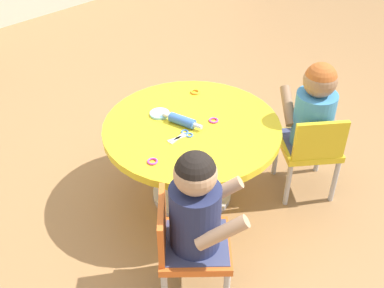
{
  "coord_description": "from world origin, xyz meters",
  "views": [
    {
      "loc": [
        -1.38,
        -1.43,
        1.86
      ],
      "look_at": [
        0.0,
        0.0,
        0.36
      ],
      "focal_mm": 44.54,
      "sensor_mm": 36.0,
      "label": 1
    }
  ],
  "objects_px": {
    "craft_table": "(192,143)",
    "child_chair_right": "(311,148)",
    "rolling_pin": "(182,121)",
    "seated_child_right": "(315,108)",
    "seated_child_left": "(196,206)",
    "child_chair_left": "(187,244)",
    "craft_scissors": "(183,136)"
  },
  "relations": [
    {
      "from": "craft_table",
      "to": "child_chair_left",
      "type": "height_order",
      "value": "child_chair_left"
    },
    {
      "from": "child_chair_left",
      "to": "craft_scissors",
      "type": "bearing_deg",
      "value": 48.45
    },
    {
      "from": "craft_scissors",
      "to": "seated_child_right",
      "type": "bearing_deg",
      "value": -29.93
    },
    {
      "from": "child_chair_right",
      "to": "craft_scissors",
      "type": "distance_m",
      "value": 0.71
    },
    {
      "from": "craft_table",
      "to": "rolling_pin",
      "type": "relative_size",
      "value": 4.0
    },
    {
      "from": "rolling_pin",
      "to": "seated_child_left",
      "type": "bearing_deg",
      "value": -127.91
    },
    {
      "from": "child_chair_right",
      "to": "craft_scissors",
      "type": "relative_size",
      "value": 3.94
    },
    {
      "from": "craft_table",
      "to": "child_chair_right",
      "type": "height_order",
      "value": "child_chair_right"
    },
    {
      "from": "child_chair_left",
      "to": "craft_scissors",
      "type": "xyz_separation_m",
      "value": [
        0.36,
        0.41,
        0.17
      ]
    },
    {
      "from": "child_chair_left",
      "to": "rolling_pin",
      "type": "bearing_deg",
      "value": 48.55
    },
    {
      "from": "child_chair_left",
      "to": "rolling_pin",
      "type": "distance_m",
      "value": 0.67
    },
    {
      "from": "craft_table",
      "to": "craft_scissors",
      "type": "distance_m",
      "value": 0.15
    },
    {
      "from": "craft_table",
      "to": "craft_scissors",
      "type": "xyz_separation_m",
      "value": [
        -0.1,
        -0.04,
        0.11
      ]
    },
    {
      "from": "child_chair_right",
      "to": "seated_child_right",
      "type": "xyz_separation_m",
      "value": [
        0.02,
        0.03,
        0.23
      ]
    },
    {
      "from": "craft_table",
      "to": "craft_scissors",
      "type": "relative_size",
      "value": 6.7
    },
    {
      "from": "child_chair_left",
      "to": "seated_child_right",
      "type": "height_order",
      "value": "seated_child_right"
    },
    {
      "from": "seated_child_left",
      "to": "rolling_pin",
      "type": "height_order",
      "value": "seated_child_left"
    },
    {
      "from": "child_chair_left",
      "to": "rolling_pin",
      "type": "height_order",
      "value": "child_chair_left"
    },
    {
      "from": "rolling_pin",
      "to": "craft_table",
      "type": "bearing_deg",
      "value": -51.14
    },
    {
      "from": "craft_table",
      "to": "child_chair_right",
      "type": "relative_size",
      "value": 1.7
    },
    {
      "from": "seated_child_left",
      "to": "craft_scissors",
      "type": "relative_size",
      "value": 3.75
    },
    {
      "from": "craft_table",
      "to": "child_chair_left",
      "type": "bearing_deg",
      "value": -135.89
    },
    {
      "from": "child_chair_left",
      "to": "seated_child_right",
      "type": "distance_m",
      "value": 0.99
    },
    {
      "from": "child_chair_right",
      "to": "seated_child_right",
      "type": "bearing_deg",
      "value": 52.38
    },
    {
      "from": "craft_table",
      "to": "child_chair_right",
      "type": "bearing_deg",
      "value": -40.75
    },
    {
      "from": "seated_child_right",
      "to": "rolling_pin",
      "type": "relative_size",
      "value": 2.24
    },
    {
      "from": "seated_child_left",
      "to": "rolling_pin",
      "type": "distance_m",
      "value": 0.65
    },
    {
      "from": "craft_table",
      "to": "seated_child_left",
      "type": "bearing_deg",
      "value": -132.3
    },
    {
      "from": "craft_table",
      "to": "child_chair_left",
      "type": "relative_size",
      "value": 1.7
    },
    {
      "from": "seated_child_right",
      "to": "craft_scissors",
      "type": "relative_size",
      "value": 3.75
    },
    {
      "from": "craft_table",
      "to": "craft_scissors",
      "type": "height_order",
      "value": "craft_scissors"
    },
    {
      "from": "craft_table",
      "to": "craft_scissors",
      "type": "bearing_deg",
      "value": -159.34
    }
  ]
}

